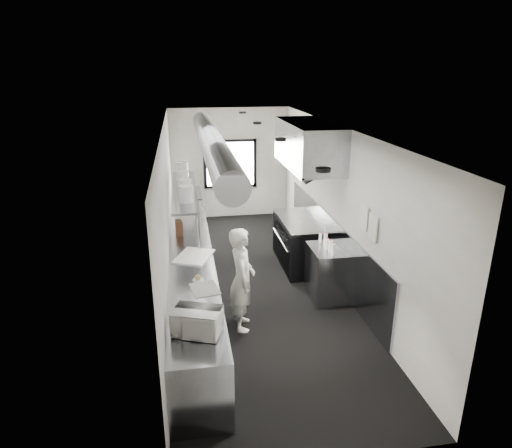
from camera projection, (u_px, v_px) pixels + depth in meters
name	position (u px, v px, depth m)	size (l,w,h in m)	color
floor	(256.00, 283.00, 8.25)	(3.00, 8.00, 0.01)	black
ceiling	(255.00, 129.00, 7.32)	(3.00, 8.00, 0.01)	white
wall_back	(230.00, 164.00, 11.51)	(3.00, 0.02, 2.80)	silver
wall_front	(328.00, 343.00, 4.07)	(3.00, 0.02, 2.80)	silver
wall_left	(167.00, 215.00, 7.56)	(0.02, 8.00, 2.80)	silver
wall_right	(338.00, 206.00, 8.02)	(0.02, 8.00, 2.80)	silver
wall_cladding	(329.00, 244.00, 8.58)	(0.03, 5.50, 1.10)	gray
hvac_duct	(211.00, 141.00, 7.67)	(0.40, 0.40, 6.40)	gray
service_window	(230.00, 164.00, 11.48)	(1.36, 0.05, 1.25)	white
exhaust_hood	(308.00, 145.00, 8.28)	(0.81, 2.20, 0.88)	gray
prep_counter	(192.00, 278.00, 7.46)	(0.70, 6.00, 0.90)	gray
pass_shelf	(185.00, 191.00, 8.49)	(0.45, 3.00, 0.68)	gray
range	(301.00, 242.00, 8.91)	(0.88, 1.60, 0.94)	black
bottle_station	(329.00, 273.00, 7.63)	(0.65, 0.80, 0.90)	gray
far_work_table	(187.00, 211.00, 10.90)	(0.70, 1.20, 0.90)	gray
notice_sheet_a	(364.00, 217.00, 6.83)	(0.02, 0.28, 0.38)	silver
notice_sheet_b	(373.00, 228.00, 6.52)	(0.02, 0.28, 0.38)	silver
line_cook	(242.00, 279.00, 6.63)	(0.58, 0.38, 1.59)	silver
microwave	(197.00, 322.00, 5.07)	(0.49, 0.37, 0.30)	white
deli_tub_a	(188.00, 329.00, 5.11)	(0.13, 0.13, 0.09)	#A5AEA0
deli_tub_b	(180.00, 313.00, 5.42)	(0.14, 0.14, 0.10)	#A5AEA0
newspaper	(205.00, 289.00, 6.12)	(0.35, 0.44, 0.01)	silver
small_plate	(198.00, 280.00, 6.36)	(0.17, 0.17, 0.01)	silver
pastry	(198.00, 277.00, 6.34)	(0.08, 0.08, 0.08)	tan
cutting_board	(194.00, 256.00, 7.15)	(0.49, 0.65, 0.02)	white
knife_block	(179.00, 228.00, 8.08)	(0.10, 0.23, 0.25)	brown
plate_stack_a	(186.00, 194.00, 7.64)	(0.25, 0.25, 0.29)	silver
plate_stack_b	(185.00, 187.00, 8.01)	(0.23, 0.23, 0.30)	silver
plate_stack_c	(183.00, 179.00, 8.55)	(0.22, 0.22, 0.32)	silver
plate_stack_d	(182.00, 171.00, 9.05)	(0.25, 0.25, 0.38)	silver
squeeze_bottle_a	(333.00, 249.00, 7.19)	(0.06, 0.06, 0.19)	white
squeeze_bottle_b	(330.00, 247.00, 7.31)	(0.06, 0.06, 0.19)	white
squeeze_bottle_c	(327.00, 244.00, 7.41)	(0.06, 0.06, 0.18)	white
squeeze_bottle_d	(326.00, 239.00, 7.59)	(0.07, 0.07, 0.20)	white
squeeze_bottle_e	(320.00, 238.00, 7.72)	(0.05, 0.05, 0.16)	white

